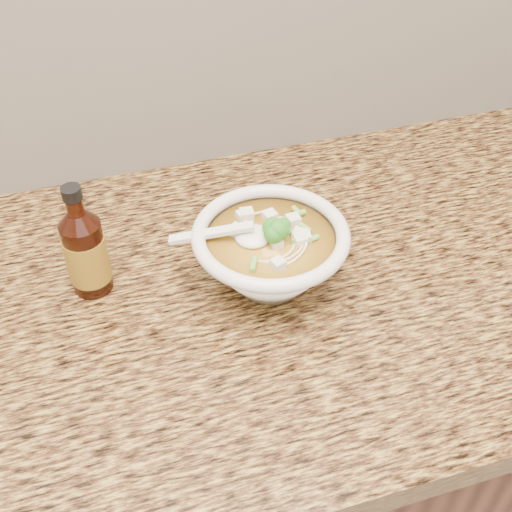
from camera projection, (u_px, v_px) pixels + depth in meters
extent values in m
cube|color=beige|center=(101.00, 26.00, 0.91)|extent=(4.00, 0.02, 0.50)
cube|color=black|center=(186.00, 476.00, 1.18)|extent=(4.00, 0.65, 0.86)
cube|color=olive|center=(162.00, 310.00, 0.87)|extent=(4.00, 0.68, 0.04)
cylinder|color=white|center=(270.00, 279.00, 0.88)|extent=(0.09, 0.09, 0.01)
torus|color=white|center=(271.00, 235.00, 0.83)|extent=(0.21, 0.21, 0.02)
torus|color=beige|center=(283.00, 237.00, 0.84)|extent=(0.15, 0.15, 0.00)
torus|color=beige|center=(271.00, 232.00, 0.85)|extent=(0.06, 0.06, 0.00)
torus|color=beige|center=(266.00, 233.00, 0.85)|extent=(0.14, 0.14, 0.00)
torus|color=beige|center=(280.00, 247.00, 0.83)|extent=(0.14, 0.14, 0.00)
torus|color=beige|center=(266.00, 234.00, 0.85)|extent=(0.09, 0.09, 0.00)
torus|color=beige|center=(265.00, 253.00, 0.83)|extent=(0.13, 0.13, 0.00)
torus|color=beige|center=(265.00, 248.00, 0.84)|extent=(0.08, 0.08, 0.00)
cube|color=silver|center=(304.00, 233.00, 0.84)|extent=(0.02, 0.02, 0.01)
cube|color=silver|center=(280.00, 257.00, 0.80)|extent=(0.02, 0.02, 0.02)
cube|color=silver|center=(312.00, 234.00, 0.84)|extent=(0.02, 0.02, 0.01)
cube|color=silver|center=(286.00, 219.00, 0.86)|extent=(0.02, 0.02, 0.02)
cube|color=silver|center=(298.00, 215.00, 0.86)|extent=(0.02, 0.02, 0.02)
cube|color=silver|center=(284.00, 234.00, 0.83)|extent=(0.02, 0.02, 0.01)
cube|color=silver|center=(244.00, 262.00, 0.79)|extent=(0.02, 0.02, 0.02)
cube|color=silver|center=(252.00, 253.00, 0.81)|extent=(0.02, 0.02, 0.02)
cube|color=silver|center=(255.00, 265.00, 0.79)|extent=(0.02, 0.02, 0.01)
cube|color=silver|center=(228.00, 247.00, 0.82)|extent=(0.02, 0.02, 0.01)
ellipsoid|color=#196014|center=(278.00, 232.00, 0.81)|extent=(0.04, 0.04, 0.03)
cylinder|color=#6CB445|center=(270.00, 222.00, 0.85)|extent=(0.02, 0.01, 0.01)
cylinder|color=#6CB445|center=(248.00, 223.00, 0.85)|extent=(0.02, 0.02, 0.01)
cylinder|color=#6CB445|center=(278.00, 214.00, 0.86)|extent=(0.02, 0.02, 0.01)
cylinder|color=#6CB445|center=(265.00, 220.00, 0.85)|extent=(0.02, 0.02, 0.01)
cylinder|color=#6CB445|center=(289.00, 227.00, 0.84)|extent=(0.02, 0.02, 0.01)
cylinder|color=#6CB445|center=(302.00, 254.00, 0.81)|extent=(0.02, 0.01, 0.01)
cylinder|color=#6CB445|center=(253.00, 259.00, 0.80)|extent=(0.02, 0.02, 0.01)
ellipsoid|color=white|center=(253.00, 236.00, 0.83)|extent=(0.05, 0.05, 0.02)
cube|color=white|center=(211.00, 233.00, 0.83)|extent=(0.11, 0.04, 0.03)
cylinder|color=#381207|center=(87.00, 257.00, 0.84)|extent=(0.07, 0.07, 0.11)
cylinder|color=#381207|center=(75.00, 206.00, 0.78)|extent=(0.03, 0.03, 0.02)
cylinder|color=black|center=(71.00, 193.00, 0.77)|extent=(0.03, 0.03, 0.02)
cylinder|color=red|center=(87.00, 258.00, 0.84)|extent=(0.07, 0.07, 0.07)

